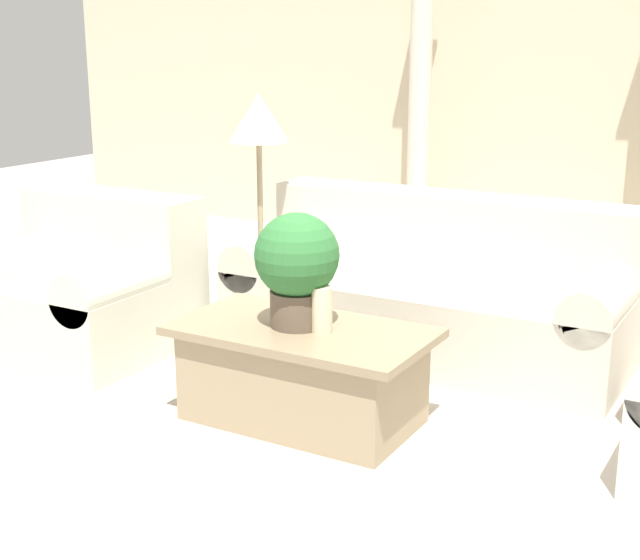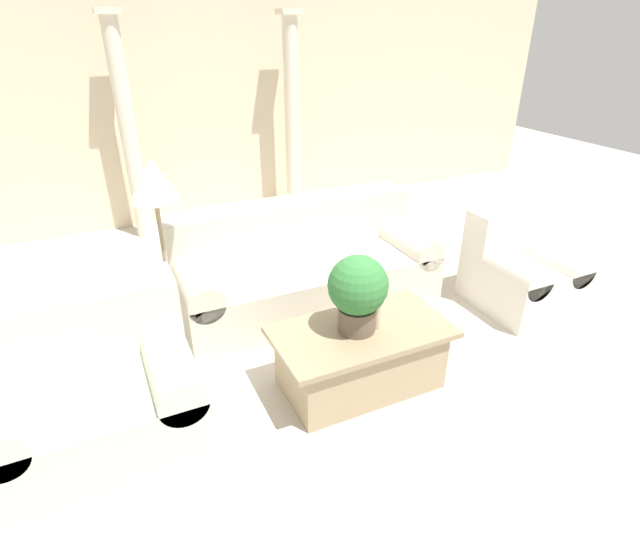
{
  "view_description": "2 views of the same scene",
  "coord_description": "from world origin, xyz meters",
  "px_view_note": "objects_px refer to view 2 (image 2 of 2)",
  "views": [
    {
      "loc": [
        1.95,
        -3.81,
        1.75
      ],
      "look_at": [
        -0.2,
        -0.06,
        0.57
      ],
      "focal_mm": 50.0,
      "sensor_mm": 36.0,
      "label": 1
    },
    {
      "loc": [
        -1.5,
        -2.87,
        2.3
      ],
      "look_at": [
        -0.19,
        -0.1,
        0.69
      ],
      "focal_mm": 28.0,
      "sensor_mm": 36.0,
      "label": 2
    }
  ],
  "objects_px": {
    "potted_plant": "(358,290)",
    "floor_lamp": "(154,188)",
    "sofa_long": "(302,265)",
    "coffee_table": "(360,357)",
    "loveseat": "(95,384)",
    "armchair": "(520,267)"
  },
  "relations": [
    {
      "from": "coffee_table",
      "to": "potted_plant",
      "type": "relative_size",
      "value": 2.23
    },
    {
      "from": "potted_plant",
      "to": "floor_lamp",
      "type": "height_order",
      "value": "floor_lamp"
    },
    {
      "from": "sofa_long",
      "to": "floor_lamp",
      "type": "bearing_deg",
      "value": -177.47
    },
    {
      "from": "armchair",
      "to": "coffee_table",
      "type": "bearing_deg",
      "value": -167.53
    },
    {
      "from": "floor_lamp",
      "to": "armchair",
      "type": "relative_size",
      "value": 1.72
    },
    {
      "from": "potted_plant",
      "to": "floor_lamp",
      "type": "xyz_separation_m",
      "value": [
        -1.0,
        1.21,
        0.46
      ]
    },
    {
      "from": "loveseat",
      "to": "potted_plant",
      "type": "distance_m",
      "value": 1.7
    },
    {
      "from": "loveseat",
      "to": "floor_lamp",
      "type": "bearing_deg",
      "value": 55.96
    },
    {
      "from": "sofa_long",
      "to": "loveseat",
      "type": "bearing_deg",
      "value": -151.46
    },
    {
      "from": "sofa_long",
      "to": "armchair",
      "type": "height_order",
      "value": "sofa_long"
    },
    {
      "from": "potted_plant",
      "to": "floor_lamp",
      "type": "relative_size",
      "value": 0.37
    },
    {
      "from": "sofa_long",
      "to": "loveseat",
      "type": "height_order",
      "value": "same"
    },
    {
      "from": "loveseat",
      "to": "coffee_table",
      "type": "height_order",
      "value": "loveseat"
    },
    {
      "from": "sofa_long",
      "to": "coffee_table",
      "type": "height_order",
      "value": "sofa_long"
    },
    {
      "from": "sofa_long",
      "to": "coffee_table",
      "type": "xyz_separation_m",
      "value": [
        -0.12,
        -1.28,
        -0.11
      ]
    },
    {
      "from": "potted_plant",
      "to": "armchair",
      "type": "height_order",
      "value": "potted_plant"
    },
    {
      "from": "coffee_table",
      "to": "floor_lamp",
      "type": "relative_size",
      "value": 0.83
    },
    {
      "from": "potted_plant",
      "to": "floor_lamp",
      "type": "distance_m",
      "value": 1.64
    },
    {
      "from": "floor_lamp",
      "to": "loveseat",
      "type": "bearing_deg",
      "value": -124.04
    },
    {
      "from": "floor_lamp",
      "to": "potted_plant",
      "type": "bearing_deg",
      "value": -50.39
    },
    {
      "from": "armchair",
      "to": "sofa_long",
      "type": "bearing_deg",
      "value": 153.04
    },
    {
      "from": "sofa_long",
      "to": "loveseat",
      "type": "xyz_separation_m",
      "value": [
        -1.78,
        -0.97,
        0.01
      ]
    }
  ]
}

